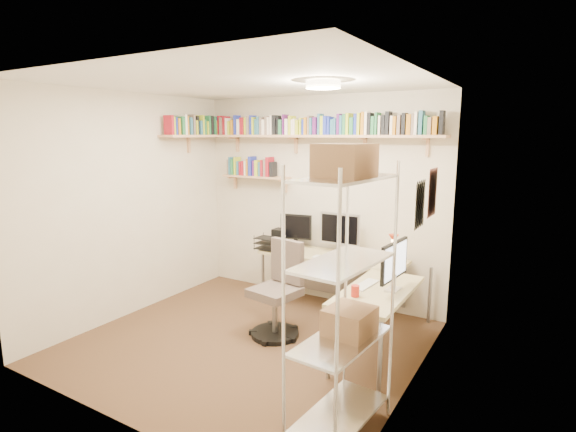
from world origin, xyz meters
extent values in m
plane|color=#4E3821|center=(0.00, 0.00, 0.00)|extent=(3.20, 3.20, 0.00)
cube|color=beige|center=(0.00, 1.50, 1.25)|extent=(3.20, 0.04, 2.50)
cube|color=beige|center=(-1.60, 0.00, 1.25)|extent=(0.04, 3.00, 2.50)
cube|color=beige|center=(1.60, 0.00, 1.25)|extent=(0.04, 3.00, 2.50)
cube|color=beige|center=(0.00, -1.50, 1.25)|extent=(3.20, 0.04, 2.50)
cube|color=white|center=(0.00, 0.00, 2.50)|extent=(3.20, 3.00, 0.04)
cube|color=silver|center=(1.59, 0.55, 1.55)|extent=(0.01, 0.30, 0.42)
cube|color=white|center=(1.59, 0.15, 1.50)|extent=(0.01, 0.28, 0.38)
cylinder|color=#FFEAC6|center=(0.70, 0.20, 2.46)|extent=(0.30, 0.30, 0.06)
cube|color=tan|center=(0.00, 1.38, 2.02)|extent=(3.05, 0.25, 0.03)
cube|color=tan|center=(-1.48, 0.95, 2.02)|extent=(0.25, 1.00, 0.03)
cube|color=tan|center=(-0.85, 1.40, 1.50)|extent=(0.95, 0.20, 0.02)
cube|color=tan|center=(-1.20, 1.44, 1.95)|extent=(0.03, 0.20, 0.20)
cube|color=tan|center=(-0.30, 1.44, 1.95)|extent=(0.03, 0.20, 0.20)
cube|color=tan|center=(0.60, 1.44, 1.95)|extent=(0.03, 0.20, 0.20)
cube|color=tan|center=(1.30, 1.44, 1.95)|extent=(0.03, 0.20, 0.20)
cube|color=#7F695C|center=(-1.46, 1.38, 2.14)|extent=(0.04, 0.15, 0.21)
cube|color=#BACA25|center=(-1.42, 1.38, 2.13)|extent=(0.03, 0.12, 0.18)
cube|color=#A51624|center=(-1.39, 1.38, 2.16)|extent=(0.02, 0.12, 0.25)
cube|color=#7F695C|center=(-1.34, 1.38, 2.15)|extent=(0.03, 0.15, 0.22)
cube|color=#A51624|center=(-1.30, 1.38, 2.15)|extent=(0.04, 0.12, 0.24)
cube|color=white|center=(-1.25, 1.38, 2.14)|extent=(0.03, 0.15, 0.21)
cube|color=#BACA25|center=(-1.21, 1.38, 2.12)|extent=(0.03, 0.14, 0.17)
cube|color=orange|center=(-1.17, 1.38, 2.13)|extent=(0.03, 0.14, 0.19)
cube|color=#2231B1|center=(-1.12, 1.38, 2.16)|extent=(0.04, 0.12, 0.25)
cube|color=white|center=(-1.07, 1.38, 2.13)|extent=(0.04, 0.11, 0.20)
cube|color=#A51624|center=(-1.03, 1.38, 2.14)|extent=(0.03, 0.11, 0.21)
cube|color=#A51624|center=(-1.00, 1.38, 2.14)|extent=(0.03, 0.12, 0.22)
cube|color=#BACA25|center=(-0.96, 1.38, 2.14)|extent=(0.04, 0.11, 0.22)
cube|color=#7F695C|center=(-0.91, 1.38, 2.15)|extent=(0.03, 0.14, 0.23)
cube|color=#2231B1|center=(-0.87, 1.38, 2.16)|extent=(0.04, 0.11, 0.24)
cube|color=#BACA25|center=(-0.83, 1.38, 2.14)|extent=(0.02, 0.15, 0.22)
cube|color=#2C6685|center=(-0.80, 1.38, 2.13)|extent=(0.03, 0.12, 0.19)
cube|color=#2C6685|center=(-0.76, 1.38, 2.15)|extent=(0.03, 0.15, 0.22)
cube|color=#7F695C|center=(-0.72, 1.38, 2.14)|extent=(0.04, 0.12, 0.22)
cube|color=white|center=(-0.68, 1.38, 2.13)|extent=(0.04, 0.13, 0.19)
cube|color=#7F695C|center=(-0.64, 1.38, 2.15)|extent=(0.03, 0.13, 0.23)
cube|color=white|center=(-0.60, 1.38, 2.14)|extent=(0.03, 0.15, 0.21)
cube|color=white|center=(-0.56, 1.38, 2.15)|extent=(0.03, 0.15, 0.23)
cube|color=black|center=(-0.52, 1.38, 2.15)|extent=(0.04, 0.15, 0.23)
cube|color=black|center=(-0.47, 1.38, 2.14)|extent=(0.03, 0.11, 0.20)
cube|color=#277644|center=(-0.43, 1.38, 2.12)|extent=(0.04, 0.15, 0.18)
cube|color=#581B65|center=(-0.39, 1.38, 2.16)|extent=(0.02, 0.13, 0.24)
cube|color=white|center=(-0.35, 1.38, 2.13)|extent=(0.04, 0.12, 0.19)
cube|color=#BACA25|center=(-0.30, 1.38, 2.15)|extent=(0.04, 0.14, 0.22)
cube|color=white|center=(-0.26, 1.38, 2.12)|extent=(0.03, 0.14, 0.18)
cube|color=white|center=(-0.23, 1.38, 2.13)|extent=(0.02, 0.15, 0.19)
cube|color=#BACA25|center=(-0.20, 1.38, 2.12)|extent=(0.04, 0.14, 0.17)
cube|color=#BACA25|center=(-0.15, 1.38, 2.13)|extent=(0.02, 0.12, 0.20)
cube|color=#2231B1|center=(-0.12, 1.38, 2.12)|extent=(0.03, 0.12, 0.18)
cube|color=orange|center=(-0.08, 1.38, 2.14)|extent=(0.03, 0.15, 0.20)
cube|color=#7F695C|center=(-0.04, 1.38, 2.15)|extent=(0.03, 0.13, 0.22)
cube|color=#2C6685|center=(-0.01, 1.38, 2.13)|extent=(0.03, 0.14, 0.19)
cube|color=#581B65|center=(0.04, 1.38, 2.14)|extent=(0.04, 0.13, 0.20)
cube|color=#2C6685|center=(0.09, 1.38, 2.16)|extent=(0.03, 0.12, 0.24)
cube|color=#BACA25|center=(0.13, 1.38, 2.14)|extent=(0.04, 0.13, 0.21)
cube|color=#2231B1|center=(0.17, 1.38, 2.14)|extent=(0.04, 0.14, 0.21)
cube|color=#2231B1|center=(0.21, 1.38, 2.14)|extent=(0.03, 0.14, 0.20)
cube|color=#2C6685|center=(0.25, 1.38, 2.12)|extent=(0.04, 0.12, 0.17)
cube|color=#2C6685|center=(0.30, 1.38, 2.13)|extent=(0.02, 0.14, 0.19)
cube|color=#581B65|center=(0.33, 1.38, 2.15)|extent=(0.03, 0.12, 0.23)
cube|color=#2C6685|center=(0.37, 1.38, 2.14)|extent=(0.03, 0.13, 0.21)
cube|color=#277644|center=(0.41, 1.38, 2.15)|extent=(0.03, 0.13, 0.23)
cube|color=#BACA25|center=(0.45, 1.38, 2.15)|extent=(0.03, 0.15, 0.24)
cube|color=#277644|center=(0.50, 1.38, 2.13)|extent=(0.04, 0.14, 0.19)
cube|color=#2231B1|center=(0.54, 1.38, 2.15)|extent=(0.03, 0.12, 0.23)
cube|color=#BACA25|center=(0.58, 1.38, 2.15)|extent=(0.03, 0.14, 0.24)
cube|color=orange|center=(0.62, 1.38, 2.16)|extent=(0.04, 0.13, 0.25)
cube|color=white|center=(0.66, 1.38, 2.16)|extent=(0.03, 0.12, 0.25)
cube|color=black|center=(0.70, 1.38, 2.15)|extent=(0.03, 0.11, 0.24)
cube|color=#277644|center=(0.74, 1.38, 2.13)|extent=(0.03, 0.13, 0.20)
cube|color=#277644|center=(0.78, 1.38, 2.15)|extent=(0.02, 0.14, 0.24)
cube|color=white|center=(0.82, 1.38, 2.14)|extent=(0.02, 0.13, 0.20)
cube|color=black|center=(0.86, 1.38, 2.14)|extent=(0.03, 0.13, 0.21)
cube|color=black|center=(0.90, 1.38, 2.16)|extent=(0.04, 0.13, 0.25)
cube|color=white|center=(0.95, 1.38, 2.13)|extent=(0.03, 0.11, 0.20)
cube|color=orange|center=(0.98, 1.38, 2.13)|extent=(0.03, 0.13, 0.19)
cube|color=#7F695C|center=(1.03, 1.38, 2.14)|extent=(0.03, 0.13, 0.21)
cube|color=black|center=(1.07, 1.38, 2.15)|extent=(0.04, 0.11, 0.23)
cube|color=orange|center=(1.13, 1.38, 2.14)|extent=(0.04, 0.14, 0.21)
cube|color=#7F695C|center=(1.17, 1.38, 2.14)|extent=(0.03, 0.13, 0.22)
cube|color=white|center=(1.20, 1.38, 2.15)|extent=(0.03, 0.15, 0.24)
cube|color=#2C6685|center=(1.25, 1.38, 2.16)|extent=(0.04, 0.13, 0.25)
cube|color=#277644|center=(1.30, 1.38, 2.13)|extent=(0.04, 0.12, 0.19)
cube|color=#7F695C|center=(1.34, 1.38, 2.12)|extent=(0.04, 0.14, 0.18)
cube|color=orange|center=(1.40, 1.38, 2.13)|extent=(0.04, 0.15, 0.19)
cube|color=black|center=(1.46, 1.38, 2.16)|extent=(0.04, 0.11, 0.24)
cube|color=#A51624|center=(-1.48, 0.52, 2.15)|extent=(0.13, 0.04, 0.23)
cube|color=#BACA25|center=(-1.48, 0.56, 2.14)|extent=(0.12, 0.02, 0.21)
cube|color=#2231B1|center=(-1.48, 0.60, 2.14)|extent=(0.11, 0.03, 0.20)
cube|color=orange|center=(-1.48, 0.64, 2.13)|extent=(0.11, 0.04, 0.19)
cube|color=#277644|center=(-1.48, 0.70, 2.14)|extent=(0.15, 0.04, 0.22)
cube|color=white|center=(-1.48, 0.75, 2.16)|extent=(0.14, 0.04, 0.24)
cube|color=orange|center=(-1.48, 0.79, 2.15)|extent=(0.12, 0.02, 0.22)
cube|color=#2C6685|center=(-1.48, 0.83, 2.14)|extent=(0.15, 0.03, 0.21)
cube|color=#2C6685|center=(-1.48, 0.86, 2.13)|extent=(0.11, 0.03, 0.19)
cube|color=#7F695C|center=(-1.48, 0.89, 2.16)|extent=(0.13, 0.03, 0.25)
cube|color=#BACA25|center=(-1.48, 0.94, 2.12)|extent=(0.14, 0.03, 0.18)
cube|color=black|center=(-1.48, 0.97, 2.15)|extent=(0.11, 0.03, 0.23)
cube|color=#2C6685|center=(-1.48, 1.02, 2.12)|extent=(0.13, 0.04, 0.18)
cube|color=#BACA25|center=(-1.48, 1.06, 2.16)|extent=(0.13, 0.03, 0.24)
cube|color=#277644|center=(-1.48, 1.11, 2.13)|extent=(0.11, 0.03, 0.19)
cube|color=#BACA25|center=(-1.48, 1.15, 2.12)|extent=(0.13, 0.02, 0.17)
cube|color=#277644|center=(-1.48, 1.18, 2.16)|extent=(0.13, 0.04, 0.24)
cube|color=black|center=(-1.48, 1.23, 2.16)|extent=(0.14, 0.04, 0.24)
cube|color=#277644|center=(-1.48, 1.28, 2.15)|extent=(0.14, 0.04, 0.23)
cube|color=#2231B1|center=(-1.48, 1.33, 2.15)|extent=(0.13, 0.03, 0.22)
cube|color=#2C6685|center=(-1.48, 1.37, 2.15)|extent=(0.14, 0.04, 0.24)
cube|color=#7F695C|center=(-1.27, 1.40, 1.61)|extent=(0.02, 0.12, 0.20)
cube|color=#2C6685|center=(-1.23, 1.40, 1.63)|extent=(0.03, 0.15, 0.23)
cube|color=#277644|center=(-1.19, 1.40, 1.61)|extent=(0.03, 0.15, 0.20)
cube|color=#BACA25|center=(-1.15, 1.40, 1.63)|extent=(0.03, 0.13, 0.23)
cube|color=#2C6685|center=(-1.11, 1.40, 1.60)|extent=(0.03, 0.12, 0.18)
cube|color=#A51624|center=(-1.07, 1.40, 1.60)|extent=(0.03, 0.13, 0.18)
cube|color=#A51624|center=(-1.02, 1.40, 1.61)|extent=(0.03, 0.15, 0.19)
cube|color=white|center=(-0.99, 1.40, 1.61)|extent=(0.03, 0.13, 0.19)
cube|color=orange|center=(-0.95, 1.40, 1.62)|extent=(0.02, 0.15, 0.22)
cube|color=#2231B1|center=(-0.91, 1.40, 1.64)|extent=(0.04, 0.13, 0.25)
cube|color=#581B65|center=(-0.86, 1.40, 1.61)|extent=(0.04, 0.11, 0.20)
cube|color=#BACA25|center=(-0.81, 1.40, 1.61)|extent=(0.04, 0.14, 0.20)
cube|color=#2C6685|center=(-0.76, 1.40, 1.60)|extent=(0.04, 0.11, 0.18)
cube|color=#A51624|center=(-0.72, 1.40, 1.62)|extent=(0.03, 0.14, 0.21)
cube|color=#7F695C|center=(-0.68, 1.40, 1.62)|extent=(0.04, 0.13, 0.22)
cube|color=#A51624|center=(-0.64, 1.40, 1.64)|extent=(0.04, 0.14, 0.25)
cube|color=black|center=(-0.59, 1.40, 1.61)|extent=(0.04, 0.12, 0.19)
cube|color=tan|center=(0.35, 1.18, 0.65)|extent=(1.71, 0.54, 0.04)
cube|color=tan|center=(1.20, 0.34, 0.65)|extent=(0.54, 1.17, 0.04)
cylinder|color=gray|center=(-0.46, 0.96, 0.31)|extent=(0.04, 0.04, 0.63)
cylinder|color=gray|center=(-0.46, 1.41, 0.31)|extent=(0.04, 0.04, 0.63)
cylinder|color=gray|center=(1.43, 1.41, 0.31)|extent=(0.04, 0.04, 0.63)
cylinder|color=gray|center=(0.98, -0.20, 0.31)|extent=(0.04, 0.04, 0.63)
cylinder|color=gray|center=(1.43, -0.20, 0.31)|extent=(0.04, 0.04, 0.63)
cube|color=gray|center=(0.35, 1.42, 0.36)|extent=(1.62, 0.02, 0.49)
cube|color=silver|center=(0.39, 1.29, 0.96)|extent=(0.49, 0.03, 0.38)
cube|color=black|center=(0.39, 1.27, 0.96)|extent=(0.45, 0.00, 0.33)
cube|color=black|center=(-0.19, 1.29, 0.93)|extent=(0.40, 0.03, 0.31)
cube|color=black|center=(1.33, 0.39, 0.94)|extent=(0.03, 0.52, 0.34)
cube|color=silver|center=(1.31, 0.39, 0.94)|extent=(0.00, 0.47, 0.29)
cube|color=white|center=(0.39, 1.02, 0.67)|extent=(0.38, 0.12, 0.01)
cube|color=white|center=(1.07, 0.39, 0.67)|extent=(0.12, 0.36, 0.01)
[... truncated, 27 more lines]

